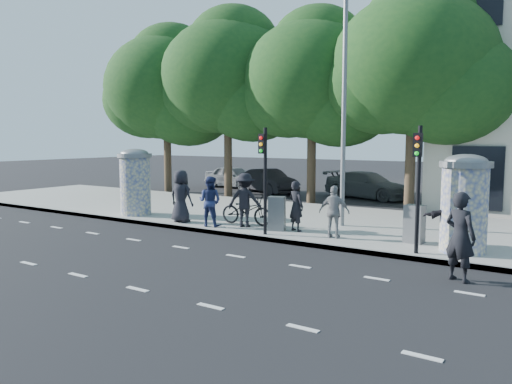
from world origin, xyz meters
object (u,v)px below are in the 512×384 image
Objects in this scene: ped_b at (296,206)px; car_left at (234,177)px; ad_column_right at (464,201)px; cabinet_right at (414,224)px; car_mid at (269,181)px; car_right at (368,185)px; traffic_pole_far at (418,176)px; ped_a at (181,196)px; street_lamp at (343,92)px; cabinet_left at (277,213)px; ped_d at (245,200)px; man_road at (460,237)px; ped_e at (334,212)px; traffic_pole_near at (264,170)px; bicycle at (246,210)px; ped_f at (456,219)px; ped_c at (210,201)px; ad_column_left at (135,180)px.

ped_b is 16.33m from car_left.
ad_column_right is 2.35× the size of cabinet_right.
car_mid is 5.85m from car_right.
cabinet_right is 0.27× the size of car_left.
traffic_pole_far is 8.69m from ped_a.
cabinet_left is (-1.45, -1.97, -4.07)m from street_lamp.
man_road reaches higher than ped_d.
traffic_pole_near is at bearing 9.75° from ped_e.
man_road is at bearing -115.97° from bicycle.
ad_column_right is at bearing -175.70° from ped_f.
ped_d is 1.65× the size of cabinet_left.
car_right is at bearing 124.36° from cabinet_right.
ped_f is at bearing -99.62° from bicycle.
ped_c is at bearing -19.72° from ped_f.
car_left is (-6.84, 12.68, -0.40)m from ped_a.
ped_d is 7.89m from man_road.
ad_column_right is at bearing -10.02° from cabinet_right.
ped_d is 6.94m from ped_f.
cabinet_right is 12.28m from car_right.
ad_column_right is 20.43m from car_left.
ad_column_left and ad_column_right have the same top height.
car_right is (-7.43, 13.81, -0.31)m from man_road.
ped_d reaches higher than ped_b.
cabinet_right is (8.18, 1.03, -0.40)m from ped_a.
ped_b is (-5.25, 0.20, -0.55)m from ad_column_right.
ped_b is at bearing -172.56° from ped_a.
car_right is (5.80, 0.77, 0.00)m from car_mid.
man_road reaches higher than car_right.
bicycle is 14.90m from car_left.
ped_f is at bearing -105.25° from car_mid.
ad_column_right is at bearing -56.90° from man_road.
ped_a is at bearing -144.55° from car_left.
ped_e is 2.16m from cabinet_left.
car_mid is (-3.22, 11.20, -0.41)m from ped_a.
ped_d is (-1.87, -0.27, 0.10)m from ped_b.
traffic_pole_far is 16.58m from car_mid.
ad_column_right is 16.67m from car_mid.
ad_column_right reaches higher than car_left.
street_lamp is at bearing -67.30° from bicycle.
cabinet_left is 0.27× the size of car_left.
street_lamp reaches higher than car_right.
ped_f reaches higher than car_left.
ad_column_left is at bearing -152.72° from car_mid.
ped_f is at bearing 173.57° from ped_c.
street_lamp is 4.17× the size of ped_a.
street_lamp is 4.57× the size of ped_c.
ad_column_left is 1.41× the size of ped_d.
street_lamp is 4.79× the size of ped_b.
car_left is at bearing 110.70° from cabinet_left.
ad_column_right is 1.71m from cabinet_right.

